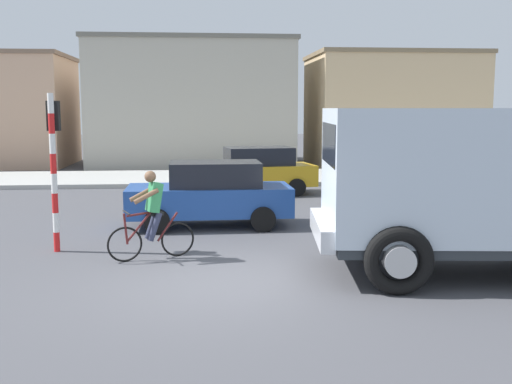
% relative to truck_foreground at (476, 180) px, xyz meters
% --- Properties ---
extents(ground_plane, '(120.00, 120.00, 0.00)m').
position_rel_truck_foreground_xyz_m(ground_plane, '(-4.54, -0.29, -1.67)').
color(ground_plane, '#4C4C51').
extents(sidewalk_far, '(80.00, 5.00, 0.16)m').
position_rel_truck_foreground_xyz_m(sidewalk_far, '(-4.54, 14.81, -1.59)').
color(sidewalk_far, '#ADADA8').
rests_on(sidewalk_far, ground).
extents(truck_foreground, '(5.65, 3.24, 2.90)m').
position_rel_truck_foreground_xyz_m(truck_foreground, '(0.00, 0.00, 0.00)').
color(truck_foreground, silver).
rests_on(truck_foreground, ground).
extents(cyclist, '(1.63, 0.73, 1.72)m').
position_rel_truck_foreground_xyz_m(cyclist, '(-5.71, 1.57, -0.80)').
color(cyclist, black).
rests_on(cyclist, ground).
extents(traffic_light_pole, '(0.24, 0.43, 3.20)m').
position_rel_truck_foreground_xyz_m(traffic_light_pole, '(-7.71, 2.46, 0.40)').
color(traffic_light_pole, red).
rests_on(traffic_light_pole, ground).
extents(car_red_near, '(4.03, 1.93, 1.60)m').
position_rel_truck_foreground_xyz_m(car_red_near, '(-4.53, 4.83, -0.85)').
color(car_red_near, '#234C9E').
rests_on(car_red_near, ground).
extents(car_white_mid, '(4.20, 2.29, 1.60)m').
position_rel_truck_foreground_xyz_m(car_white_mid, '(-2.92, 10.40, -0.85)').
color(car_white_mid, gold).
rests_on(car_white_mid, ground).
extents(pedestrian_near_kerb, '(0.34, 0.22, 1.62)m').
position_rel_truck_foreground_xyz_m(pedestrian_near_kerb, '(0.21, 8.85, -0.82)').
color(pedestrian_near_kerb, '#2D334C').
rests_on(pedestrian_near_kerb, ground).
extents(building_mid_block, '(10.21, 7.78, 6.32)m').
position_rel_truck_foreground_xyz_m(building_mid_block, '(-5.20, 22.42, 1.50)').
color(building_mid_block, '#B2AD9E').
rests_on(building_mid_block, ground).
extents(building_corner_right, '(8.32, 5.99, 5.69)m').
position_rel_truck_foreground_xyz_m(building_corner_right, '(5.07, 21.06, 1.18)').
color(building_corner_right, '#D1B284').
rests_on(building_corner_right, ground).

